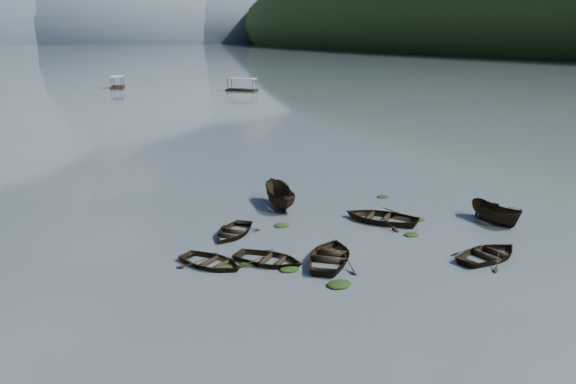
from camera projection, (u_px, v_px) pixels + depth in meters
name	position (u px, v px, depth m)	size (l,w,h in m)	color
ground_plane	(405.00, 292.00, 26.96)	(2400.00, 2400.00, 0.00)	#4C5A5F
haze_mtn_c	(95.00, 42.00, 854.30)	(520.00, 520.00, 260.00)	#475666
haze_mtn_d	(207.00, 41.00, 935.88)	(520.00, 520.00, 220.00)	#475666
rowboat_0	(269.00, 263.00, 30.35)	(2.85, 3.99, 0.83)	black
rowboat_1	(330.00, 261.00, 30.61)	(3.37, 4.72, 0.98)	black
rowboat_3	(381.00, 221.00, 37.09)	(3.48, 4.87, 1.01)	black
rowboat_4	(489.00, 258.00, 30.99)	(3.07, 4.29, 0.89)	black
rowboat_5	(495.00, 223.00, 36.85)	(1.50, 4.00, 1.54)	black
rowboat_6	(211.00, 266.00, 30.01)	(2.75, 3.85, 0.80)	black
rowboat_7	(233.00, 235.00, 34.62)	(2.80, 3.93, 0.81)	black
rowboat_8	(279.00, 207.00, 40.14)	(1.75, 4.66, 1.80)	black
weed_clump_0	(289.00, 270.00, 29.46)	(1.09, 0.89, 0.24)	black
weed_clump_1	(225.00, 269.00, 29.55)	(1.01, 0.81, 0.22)	black
weed_clump_2	(339.00, 286.00, 27.62)	(1.25, 1.00, 0.27)	black
weed_clump_3	(419.00, 220.00, 37.36)	(0.87, 0.73, 0.19)	black
weed_clump_4	(411.00, 235.00, 34.52)	(0.99, 0.78, 0.20)	black
weed_clump_5	(249.00, 264.00, 30.16)	(1.03, 0.83, 0.22)	black
weed_clump_6	(282.00, 226.00, 36.17)	(1.00, 0.84, 0.21)	black
weed_clump_7	(383.00, 197.00, 42.56)	(0.97, 0.78, 0.21)	black
pontoon_centre	(118.00, 88.00, 127.99)	(2.73, 6.55, 2.51)	black
pontoon_right	(242.00, 91.00, 121.47)	(2.77, 6.64, 2.54)	black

